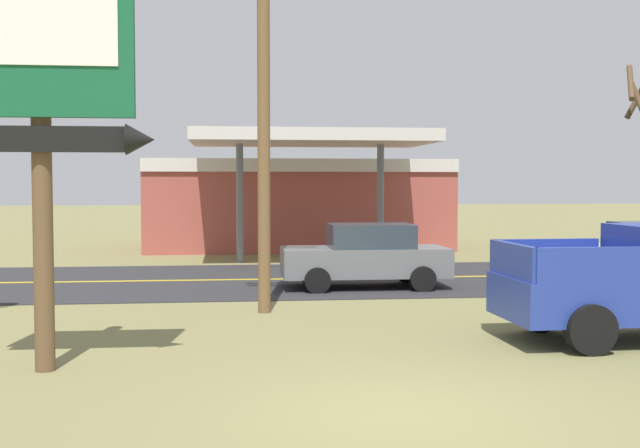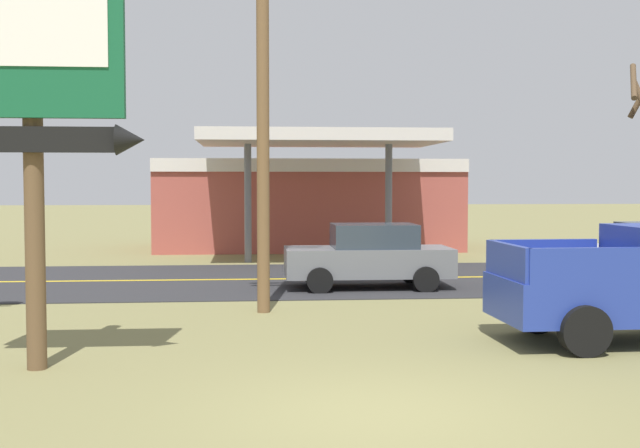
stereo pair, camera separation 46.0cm
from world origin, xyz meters
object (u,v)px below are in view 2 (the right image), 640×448
at_px(car_grey_mid_lane, 369,256).
at_px(utility_pole, 263,84).
at_px(motel_sign, 34,88).
at_px(gas_station, 307,201).

bearing_deg(car_grey_mid_lane, utility_pole, -127.59).
distance_m(motel_sign, gas_station, 21.87).
xyz_separation_m(motel_sign, utility_pole, (3.26, 4.92, 0.69)).
xyz_separation_m(gas_station, car_grey_mid_lane, (0.70, -12.64, -1.11)).
bearing_deg(utility_pole, motel_sign, -123.53).
bearing_deg(motel_sign, car_grey_mid_lane, 54.71).
distance_m(utility_pole, gas_station, 16.56).
bearing_deg(car_grey_mid_lane, motel_sign, -125.29).
relative_size(motel_sign, utility_pole, 0.68).
xyz_separation_m(utility_pole, car_grey_mid_lane, (2.74, 3.56, -3.86)).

